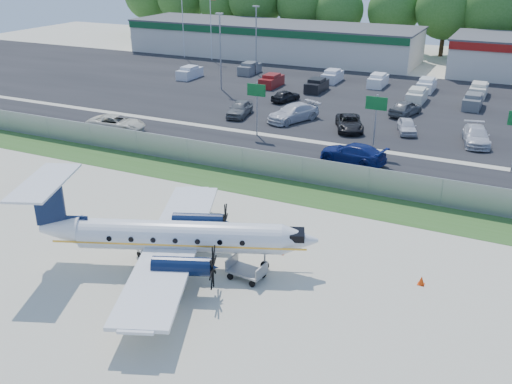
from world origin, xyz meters
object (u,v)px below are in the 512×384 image
at_px(aircraft, 174,236).
at_px(baggage_cart_near, 152,251).
at_px(pushback_tug, 169,249).
at_px(baggage_cart_far, 247,271).

distance_m(aircraft, baggage_cart_near, 2.21).
xyz_separation_m(pushback_tug, baggage_cart_near, (-0.93, -0.32, -0.21)).
bearing_deg(pushback_tug, aircraft, -34.71).
xyz_separation_m(aircraft, baggage_cart_near, (-1.68, 0.19, -1.43)).
bearing_deg(baggage_cart_near, baggage_cart_far, 3.29).
bearing_deg(pushback_tug, baggage_cart_near, -160.99).
relative_size(baggage_cart_near, baggage_cart_far, 1.02).
bearing_deg(baggage_cart_far, aircraft, -172.64).
xyz_separation_m(aircraft, pushback_tug, (-0.74, 0.52, -1.21)).
bearing_deg(baggage_cart_far, pushback_tug, -179.89).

